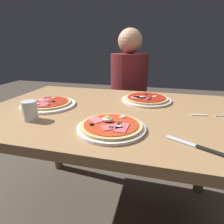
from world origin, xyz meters
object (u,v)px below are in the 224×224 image
Objects in this scene: pizza_foreground at (111,127)px; knife at (198,147)px; water_glass_near at (30,112)px; pizza_across_left at (48,104)px; dining_table at (110,128)px; pizza_across_right at (146,99)px; diner_person at (128,102)px; fork at (205,115)px.

pizza_foreground reaches higher than knife.
water_glass_near is 0.69m from knife.
dining_table is at bearing 4.37° from pizza_across_left.
pizza_across_right is 0.54m from knife.
pizza_across_left is 0.84m from diner_person.
pizza_across_left is 0.25× the size of diner_person.
dining_table is 4.39× the size of pizza_across_left.
diner_person reaches higher than pizza_foreground.
pizza_across_right is 1.83× the size of fork.
fork is 0.88m from diner_person.
dining_table is 0.27m from pizza_foreground.
dining_table is 0.41m from water_glass_near.
diner_person reaches higher than knife.
water_glass_near is (-0.37, 0.01, 0.02)m from pizza_foreground.
dining_table is 14.89× the size of water_glass_near.
fork is at bearing 75.91° from knife.
knife reaches higher than dining_table.
knife is at bearing 111.46° from diner_person.
fork is (0.39, 0.26, -0.01)m from pizza_foreground.
knife reaches higher than fork.
fork is at bearing 3.45° from pizza_across_left.
dining_table is at bearing -177.24° from fork.
fork is at bearing 18.13° from water_glass_near.
pizza_foreground is 0.37m from water_glass_near.
pizza_foreground reaches higher than dining_table.
dining_table is at bearing -130.08° from pizza_across_right.
fork is (0.46, 0.02, 0.11)m from dining_table.
diner_person is (0.32, 0.76, -0.18)m from pizza_across_left.
fork is at bearing 33.36° from pizza_foreground.
pizza_across_right is 1.60× the size of knife.
water_glass_near reaches higher than pizza_foreground.
pizza_across_right is (0.51, 0.23, 0.00)m from pizza_across_left.
knife is (0.69, -0.07, -0.03)m from water_glass_near.
fork is at bearing -31.76° from pizza_across_right.
dining_table is 8.20× the size of fork.
pizza_across_left is 1.87× the size of fork.
pizza_foreground is 0.45m from pizza_across_right.
pizza_foreground reaches higher than pizza_across_left.
pizza_across_left reaches higher than dining_table.
water_glass_near reaches higher than pizza_across_right.
diner_person is (0.28, 0.96, -0.21)m from water_glass_near.
diner_person reaches higher than pizza_across_left.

